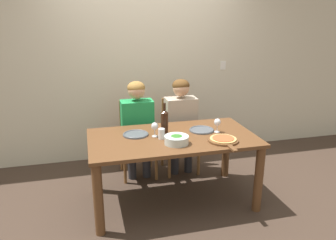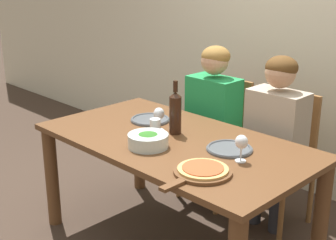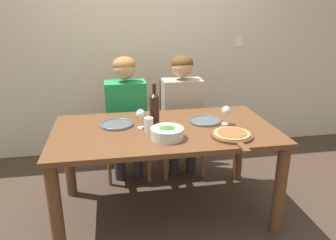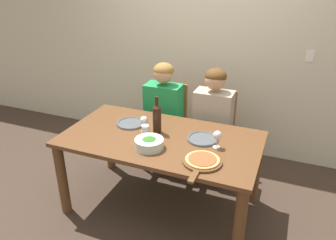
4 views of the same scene
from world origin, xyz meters
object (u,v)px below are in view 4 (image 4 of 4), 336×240
person_woman (163,108)px  person_man (213,116)px  wine_bottle (157,118)px  dinner_plate_right (203,139)px  pizza_on_board (202,161)px  dinner_plate_left (131,123)px  water_tumbler (145,131)px  chair_left (167,123)px  wine_glass_left (144,121)px  chair_right (214,131)px  broccoli_bowl (149,143)px  wine_glass_right (217,136)px

person_woman → person_man: (0.54, 0.00, 0.00)m
wine_bottle → dinner_plate_right: size_ratio=1.27×
dinner_plate_right → pizza_on_board: (0.10, -0.35, 0.01)m
dinner_plate_left → dinner_plate_right: size_ratio=1.00×
person_man → pizza_on_board: size_ratio=2.73×
water_tumbler → chair_left: bearing=99.2°
dinner_plate_left → pizza_on_board: pizza_on_board is taller
dinner_plate_left → pizza_on_board: (0.81, -0.39, 0.01)m
wine_glass_left → person_woman: bearing=97.4°
dinner_plate_left → water_tumbler: 0.30m
chair_right → person_man: size_ratio=0.77×
person_woman → broccoli_bowl: size_ratio=5.07×
person_man → wine_bottle: person_man is taller
dinner_plate_right → person_woman: bearing=137.0°
person_man → wine_glass_right: size_ratio=7.96×
pizza_on_board → broccoli_bowl: bearing=172.8°
dinner_plate_right → water_tumbler: (-0.48, -0.13, 0.04)m
person_woman → person_man: 0.54m
wine_bottle → dinner_plate_right: 0.44m
wine_bottle → water_tumbler: (-0.06, -0.12, -0.09)m
pizza_on_board → person_man: bearing=100.1°
person_man → wine_glass_right: (0.21, -0.65, 0.13)m
chair_left → broccoli_bowl: bearing=-76.0°
person_woman → wine_bottle: bearing=-71.9°
dinner_plate_left → dinner_plate_right: bearing=-3.2°
person_man → chair_left: bearing=168.1°
chair_right → person_man: 0.26m
broccoli_bowl → water_tumbler: water_tumbler is taller
dinner_plate_right → wine_glass_left: size_ratio=1.76×
pizza_on_board → water_tumbler: bearing=159.1°
chair_left → broccoli_bowl: size_ratio=3.91×
wine_bottle → dinner_plate_left: bearing=168.9°
person_man → wine_bottle: 0.70m
dinner_plate_left → pizza_on_board: 0.90m
dinner_plate_left → pizza_on_board: bearing=-25.9°
wine_glass_right → water_tumbler: wine_glass_right is taller
wine_bottle → pizza_on_board: bearing=-33.1°
person_man → wine_glass_right: 0.70m
wine_glass_left → wine_glass_right: size_ratio=1.00×
dinner_plate_left → dinner_plate_right: 0.71m
broccoli_bowl → water_tumbler: 0.20m
wine_bottle → dinner_plate_left: 0.33m
wine_bottle → dinner_plate_right: (0.42, 0.02, -0.13)m
pizza_on_board → wine_glass_left: (-0.63, 0.30, 0.09)m
wine_glass_left → wine_glass_right: same height
water_tumbler → person_woman: bearing=100.7°
wine_bottle → person_woman: bearing=108.1°
chair_right → wine_bottle: 0.88m
chair_left → wine_glass_right: chair_left is taller
broccoli_bowl → wine_glass_right: size_ratio=1.57×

